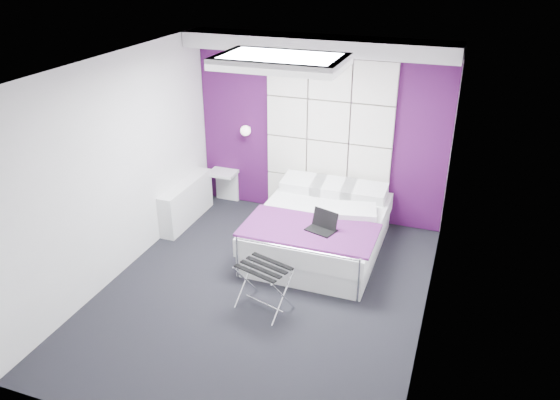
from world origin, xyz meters
name	(u,v)px	position (x,y,z in m)	size (l,w,h in m)	color
floor	(263,292)	(0.00, 0.00, 0.00)	(4.40, 4.40, 0.00)	black
ceiling	(260,67)	(0.00, 0.00, 2.60)	(4.40, 4.40, 0.00)	white
wall_back	(319,129)	(0.00, 2.20, 1.30)	(3.60, 3.60, 0.00)	silver
wall_left	(117,169)	(-1.80, 0.00, 1.30)	(4.40, 4.40, 0.00)	silver
wall_right	(436,217)	(1.80, 0.00, 1.30)	(4.40, 4.40, 0.00)	silver
accent_wall	(319,130)	(0.00, 2.19, 1.30)	(3.58, 0.02, 2.58)	#430F45
soffit	(317,45)	(0.00, 1.95, 2.50)	(3.58, 0.50, 0.20)	white
headboard	(328,141)	(0.15, 2.14, 1.17)	(1.80, 0.08, 2.30)	white
skylight	(281,60)	(0.00, 0.60, 2.55)	(1.36, 0.86, 0.12)	white
wall_lamp	(247,130)	(-1.05, 2.06, 1.22)	(0.15, 0.15, 0.15)	white
radiator	(187,202)	(-1.69, 1.30, 0.30)	(0.22, 1.20, 0.60)	white
bed	(320,230)	(0.34, 1.16, 0.29)	(1.62, 1.96, 0.69)	white
nightstand	(223,173)	(-1.45, 2.02, 0.50)	(0.41, 0.32, 0.05)	white
luggage_rack	(264,287)	(0.12, -0.27, 0.27)	(0.54, 0.40, 0.54)	silver
laptop	(322,225)	(0.48, 0.72, 0.61)	(0.33, 0.24, 0.24)	black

